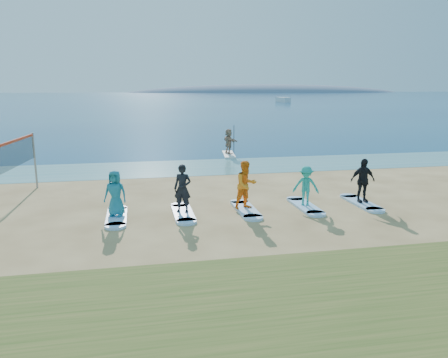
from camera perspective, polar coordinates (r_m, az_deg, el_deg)
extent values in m
plane|color=tan|center=(14.72, -0.18, -5.86)|extent=(600.00, 600.00, 0.00)
plane|color=teal|center=(24.80, -4.96, 1.51)|extent=(600.00, 600.00, 0.00)
plane|color=navy|center=(173.81, -10.78, 10.35)|extent=(600.00, 600.00, 0.00)
ellipsoid|color=slate|center=(328.64, 5.90, 11.20)|extent=(220.00, 56.00, 18.00)
cylinder|color=gray|center=(21.33, -23.47, 2.21)|extent=(0.09, 0.09, 2.50)
cube|color=silver|center=(29.08, 0.62, 3.21)|extent=(1.09, 3.07, 0.12)
imported|color=tan|center=(28.96, 0.62, 4.94)|extent=(0.95, 1.60, 1.65)
cube|color=silver|center=(127.95, 7.69, 9.92)|extent=(2.86, 6.03, 1.36)
cube|color=#A4D0FF|center=(15.77, -13.85, -4.82)|extent=(0.70, 2.20, 0.09)
imported|color=teal|center=(15.55, -14.01, -1.83)|extent=(0.90, 0.73, 1.61)
cube|color=#A4D0FF|center=(15.83, -5.37, -4.45)|extent=(0.70, 2.20, 0.09)
imported|color=black|center=(15.60, -5.44, -1.24)|extent=(0.75, 0.64, 1.73)
cube|color=#A4D0FF|center=(16.23, 2.86, -4.00)|extent=(0.70, 2.20, 0.09)
imported|color=orange|center=(16.00, 2.90, -0.77)|extent=(1.04, 0.92, 1.78)
cube|color=#A4D0FF|center=(16.94, 10.54, -3.50)|extent=(0.70, 2.20, 0.09)
imported|color=teal|center=(16.75, 10.64, -0.87)|extent=(1.12, 0.91, 1.50)
cube|color=#A4D0FF|center=(17.93, 17.48, -3.00)|extent=(0.70, 2.20, 0.09)
imported|color=black|center=(17.73, 17.66, -0.18)|extent=(1.01, 0.43, 1.71)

